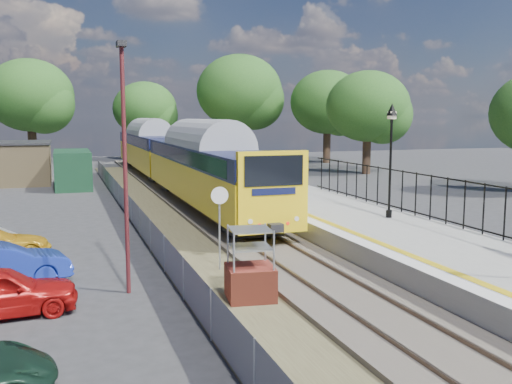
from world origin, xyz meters
name	(u,v)px	position (x,y,z in m)	size (l,w,h in m)	color
ground	(339,295)	(0.00, 0.00, 0.00)	(120.00, 120.00, 0.00)	#2D2D30
track_bed	(227,229)	(-0.47, 9.67, 0.09)	(5.90, 80.00, 0.29)	#473F38
platform	(341,221)	(4.20, 8.00, 0.45)	(5.00, 70.00, 0.90)	gray
platform_edge	(298,214)	(2.14, 8.00, 0.90)	(0.90, 70.00, 0.01)	silver
victorian_lamp_north	(391,134)	(5.30, 6.00, 4.30)	(0.44, 0.44, 4.60)	black
palisade_fence	(479,207)	(6.55, 2.24, 1.84)	(0.12, 26.00, 2.00)	black
wire_fence	(134,214)	(-4.20, 12.00, 0.60)	(0.06, 52.00, 1.20)	#999EA3
outbuilding	(8,164)	(-10.91, 31.21, 1.52)	(10.80, 10.10, 3.12)	#907A51
tree_line	(153,99)	(1.40, 42.00, 6.61)	(56.80, 43.80, 11.88)	#332319
train	(170,155)	(0.00, 25.70, 2.34)	(2.82, 40.83, 3.51)	yellow
brick_plinth	(250,266)	(-2.50, 0.37, 0.97)	(1.40, 1.40, 2.02)	maroon
speed_sign	(220,214)	(-2.50, 3.49, 1.88)	(0.56, 0.13, 2.76)	#999EA3
carpark_lamp	(125,153)	(-5.55, 2.14, 3.98)	(0.25, 0.50, 6.97)	#531B1E
car_blue	(1,265)	(-9.03, 4.05, 0.64)	(1.36, 3.89, 1.28)	#1B31A5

